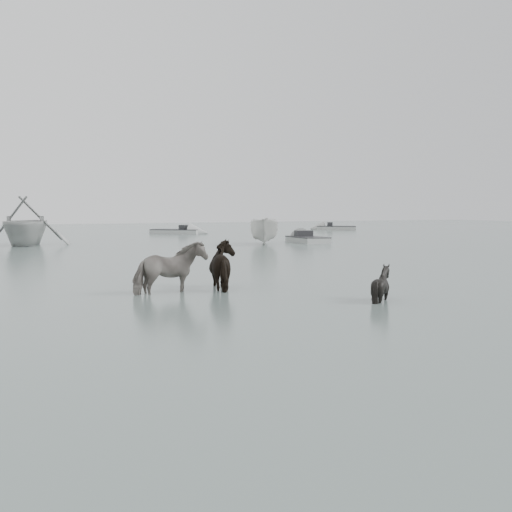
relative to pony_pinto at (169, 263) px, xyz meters
name	(u,v)px	position (x,y,z in m)	size (l,w,h in m)	color
ground	(254,297)	(1.72, -1.63, -0.82)	(140.00, 140.00, 0.00)	slate
pony_pinto	(169,263)	(0.00, 0.00, 0.00)	(0.89, 1.94, 1.64)	black
pony_dark	(228,258)	(1.85, 0.39, 0.02)	(1.68, 1.43, 1.69)	black
pony_black	(381,276)	(4.36, -3.42, -0.21)	(0.98, 1.10, 1.21)	black
rowboat_trail	(26,220)	(-1.46, 23.65, 0.70)	(4.98, 5.77, 3.04)	#B0B3B0
boat_small	(265,230)	(11.70, 18.48, 0.06)	(1.71, 4.56, 1.76)	beige
skiff_port	(307,237)	(14.96, 19.04, -0.45)	(4.69, 1.60, 0.75)	#AFB1AE
skiff_mid	(176,229)	(11.36, 34.86, -0.45)	(5.68, 1.60, 0.75)	#ADB0AD
skiff_star	(336,226)	(28.16, 36.70, -0.45)	(5.17, 1.60, 0.75)	#AAAAA6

